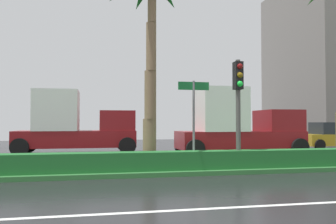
{
  "coord_description": "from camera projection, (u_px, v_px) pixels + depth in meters",
  "views": [
    {
      "loc": [
        -1.35,
        -4.55,
        1.7
      ],
      "look_at": [
        2.36,
        13.76,
        2.28
      ],
      "focal_mm": 36.9,
      "sensor_mm": 36.0,
      "label": 1
    }
  ],
  "objects": [
    {
      "name": "median_hedge",
      "position": [
        140.0,
        161.0,
        11.15
      ],
      "size": [
        76.5,
        0.7,
        0.6
      ],
      "color": "#1E6028",
      "rests_on": "median_strip"
    },
    {
      "name": "median_strip",
      "position": [
        136.0,
        167.0,
        12.51
      ],
      "size": [
        85.5,
        4.0,
        0.15
      ],
      "primitive_type": "cube",
      "color": "#2D6B33",
      "rests_on": "ground_plane"
    },
    {
      "name": "box_truck_lead",
      "position": [
        75.0,
        125.0,
        19.03
      ],
      "size": [
        6.4,
        2.64,
        3.46
      ],
      "color": "maroon",
      "rests_on": "ground_plane"
    },
    {
      "name": "palm_tree_centre_left",
      "position": [
        152.0,
        0.0,
        12.04
      ],
      "size": [
        3.52,
        3.64,
        7.26
      ],
      "color": "#7C6246",
      "rests_on": "median_strip"
    },
    {
      "name": "car_in_traffic_second",
      "position": [
        333.0,
        136.0,
        22.31
      ],
      "size": [
        4.3,
        2.02,
        1.72
      ],
      "color": "#B28C1E",
      "rests_on": "ground_plane"
    },
    {
      "name": "street_name_sign",
      "position": [
        194.0,
        112.0,
        11.91
      ],
      "size": [
        1.1,
        0.08,
        3.0
      ],
      "color": "slate",
      "rests_on": "median_strip"
    },
    {
      "name": "near_lane_divider_stripe",
      "position": [
        169.0,
        211.0,
        6.63
      ],
      "size": [
        81.0,
        0.14,
        0.01
      ],
      "primitive_type": "cube",
      "color": "white",
      "rests_on": "ground_plane"
    },
    {
      "name": "box_truck_following",
      "position": [
        238.0,
        126.0,
        17.81
      ],
      "size": [
        6.4,
        2.64,
        3.46
      ],
      "color": "maroon",
      "rests_on": "ground_plane"
    },
    {
      "name": "ground_plane",
      "position": [
        133.0,
        167.0,
        13.49
      ],
      "size": [
        90.0,
        42.0,
        0.1
      ],
      "primitive_type": "cube",
      "color": "black"
    },
    {
      "name": "traffic_signal_median_right",
      "position": [
        238.0,
        93.0,
        11.89
      ],
      "size": [
        0.28,
        0.43,
        3.72
      ],
      "color": "#4C4C47",
      "rests_on": "median_strip"
    }
  ]
}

